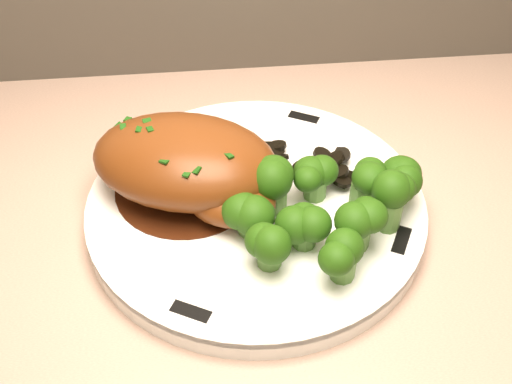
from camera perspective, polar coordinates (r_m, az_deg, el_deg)
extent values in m
cylinder|color=white|center=(0.57, 0.00, -1.46)|extent=(0.36, 0.36, 0.02)
cube|color=black|center=(0.65, 4.27, 6.62)|extent=(0.03, 0.02, 0.00)
cube|color=black|center=(0.61, -11.34, 2.50)|extent=(0.02, 0.03, 0.00)
cube|color=black|center=(0.48, -5.82, -10.55)|extent=(0.03, 0.02, 0.00)
cube|color=black|center=(0.54, 12.80, -4.23)|extent=(0.02, 0.03, 0.00)
cylinder|color=#3A180A|center=(0.58, -6.11, 0.41)|extent=(0.13, 0.13, 0.00)
ellipsoid|color=brown|center=(0.55, -6.35, 2.79)|extent=(0.19, 0.15, 0.06)
ellipsoid|color=brown|center=(0.53, -2.20, -0.75)|extent=(0.09, 0.08, 0.03)
cube|color=#16460E|center=(0.56, -11.19, 5.74)|extent=(0.01, 0.01, 0.00)
cube|color=#16460E|center=(0.55, -9.35, 5.86)|extent=(0.01, 0.01, 0.00)
cube|color=#16460E|center=(0.54, -7.42, 5.79)|extent=(0.01, 0.01, 0.00)
cube|color=#16460E|center=(0.54, -5.43, 5.55)|extent=(0.01, 0.01, 0.00)
cube|color=#16460E|center=(0.53, -3.40, 5.13)|extent=(0.01, 0.01, 0.00)
cube|color=#16460E|center=(0.53, -1.34, 4.51)|extent=(0.01, 0.01, 0.00)
cylinder|color=black|center=(0.60, 7.02, 2.14)|extent=(0.02, 0.01, 0.01)
cylinder|color=black|center=(0.60, 6.82, 2.72)|extent=(0.02, 0.02, 0.01)
cylinder|color=black|center=(0.60, 6.40, 3.25)|extent=(0.02, 0.02, 0.01)
cylinder|color=black|center=(0.60, 5.73, 3.06)|extent=(0.02, 0.02, 0.01)
cylinder|color=black|center=(0.60, 5.00, 3.43)|extent=(0.02, 0.02, 0.01)
cylinder|color=black|center=(0.60, 4.18, 3.70)|extent=(0.02, 0.02, 0.01)
cylinder|color=black|center=(0.60, 3.31, 3.21)|extent=(0.02, 0.02, 0.01)
cylinder|color=black|center=(0.60, 2.53, 3.28)|extent=(0.02, 0.02, 0.00)
cylinder|color=black|center=(0.60, 1.86, 3.25)|extent=(0.03, 0.02, 0.01)
cylinder|color=black|center=(0.60, 1.34, 2.50)|extent=(0.02, 0.03, 0.02)
cylinder|color=black|center=(0.59, 1.05, 2.35)|extent=(0.02, 0.02, 0.01)
cylinder|color=black|center=(0.58, 1.00, 2.19)|extent=(0.02, 0.02, 0.01)
cylinder|color=black|center=(0.58, 1.18, 1.37)|extent=(0.02, 0.02, 0.01)
cylinder|color=black|center=(0.58, 1.61, 1.25)|extent=(0.03, 0.03, 0.01)
cylinder|color=black|center=(0.57, 2.26, 1.22)|extent=(0.03, 0.03, 0.02)
cylinder|color=black|center=(0.57, 3.03, 0.61)|extent=(0.03, 0.03, 0.02)
cylinder|color=black|center=(0.57, 3.92, 0.77)|extent=(0.02, 0.02, 0.01)
cylinder|color=black|center=(0.57, 4.82, 1.05)|extent=(0.03, 0.03, 0.01)
cylinder|color=black|center=(0.58, 5.60, 0.78)|extent=(0.03, 0.03, 0.01)
cylinder|color=black|center=(0.58, 6.29, 1.27)|extent=(0.03, 0.03, 0.01)
cylinder|color=black|center=(0.58, 6.80, 1.82)|extent=(0.03, 0.03, 0.02)
cylinder|color=black|center=(0.59, 7.01, 1.75)|extent=(0.03, 0.03, 0.01)
cylinder|color=#548237|center=(0.54, 1.73, -0.57)|extent=(0.02, 0.02, 0.03)
sphere|color=#173908|center=(0.53, 1.77, 0.81)|extent=(0.03, 0.03, 0.03)
cylinder|color=#548237|center=(0.56, 5.29, 0.56)|extent=(0.02, 0.02, 0.03)
sphere|color=#173908|center=(0.55, 5.41, 1.92)|extent=(0.03, 0.03, 0.03)
cylinder|color=#548237|center=(0.55, 9.32, -0.46)|extent=(0.02, 0.02, 0.03)
sphere|color=#173908|center=(0.54, 9.53, 0.89)|extent=(0.03, 0.03, 0.03)
cylinder|color=#548237|center=(0.52, 4.32, -3.67)|extent=(0.02, 0.02, 0.03)
sphere|color=#173908|center=(0.50, 4.42, -2.30)|extent=(0.03, 0.03, 0.03)
cylinder|color=#548237|center=(0.52, 9.04, -3.78)|extent=(0.02, 0.02, 0.03)
sphere|color=#173908|center=(0.51, 9.25, -2.42)|extent=(0.03, 0.03, 0.03)
cylinder|color=#548237|center=(0.54, 11.75, -2.10)|extent=(0.02, 0.02, 0.03)
sphere|color=#173908|center=(0.53, 12.02, -0.75)|extent=(0.03, 0.03, 0.03)
cylinder|color=#548237|center=(0.50, 1.21, -5.45)|extent=(0.02, 0.02, 0.03)
sphere|color=#173908|center=(0.49, 1.24, -4.08)|extent=(0.03, 0.03, 0.03)
cylinder|color=#548237|center=(0.50, 7.74, -6.49)|extent=(0.02, 0.02, 0.03)
sphere|color=#173908|center=(0.48, 7.94, -5.14)|extent=(0.03, 0.03, 0.03)
cylinder|color=#548237|center=(0.53, -0.57, -2.58)|extent=(0.02, 0.02, 0.03)
sphere|color=#173908|center=(0.51, -0.58, -1.20)|extent=(0.03, 0.03, 0.03)
cylinder|color=#548237|center=(0.56, 12.17, 0.18)|extent=(0.02, 0.02, 0.03)
sphere|color=#173908|center=(0.55, 12.44, 1.52)|extent=(0.03, 0.03, 0.03)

